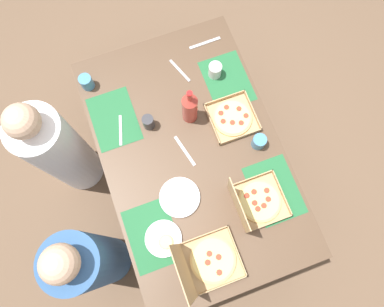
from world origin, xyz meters
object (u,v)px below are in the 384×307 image
Objects in this scene: soda_bottle at (190,108)px; diner_right_seat at (60,151)px; plate_middle at (180,197)px; plate_far_right at (164,239)px; cup_clear_right at (87,82)px; pizza_box_corner_left at (207,262)px; cup_spare at (215,70)px; cup_red at (148,122)px; cup_dark at (259,142)px; pizza_box_corner_right at (255,202)px; pizza_box_edge_far at (232,118)px; diner_left_seat at (91,261)px.

diner_right_seat is at bearing 80.56° from soda_bottle.
soda_bottle is (0.44, -0.22, 0.12)m from plate_middle.
cup_clear_right is at bearing 7.50° from plate_far_right.
diner_right_seat reaches higher than soda_bottle.
pizza_box_corner_left reaches higher than plate_far_right.
soda_bottle is 3.34× the size of cup_spare.
cup_red is at bearing 83.17° from soda_bottle.
cup_dark is (-0.30, -0.31, -0.09)m from soda_bottle.
plate_middle is (0.17, 0.38, -0.04)m from pizza_box_corner_right.
cup_clear_right is at bearing 35.77° from cup_red.
plate_middle is 0.80m from cup_spare.
cup_spare is (0.65, -0.46, 0.04)m from plate_middle.
soda_bottle is 0.92m from diner_right_seat.
pizza_box_edge_far is 0.52m from pizza_box_corner_right.
diner_left_seat is at bearing 69.88° from pizza_box_corner_left.
diner_left_seat reaches higher than pizza_box_corner_left.
pizza_box_corner_left is 3.32× the size of cup_red.
cup_red is (0.13, 0.48, 0.04)m from pizza_box_edge_far.
cup_dark is at bearing -64.94° from plate_far_right.
pizza_box_corner_right is 1.35× the size of plate_middle.
plate_middle is at bearing 65.29° from pizza_box_corner_right.
plate_far_right is at bearing 139.45° from plate_middle.
plate_far_right is 0.17× the size of diner_right_seat.
soda_bottle reaches higher than cup_dark.
cup_dark is at bearing -45.00° from pizza_box_corner_left.
cup_red is 1.14× the size of cup_dark.
pizza_box_corner_left reaches higher than cup_clear_right.
pizza_box_corner_right is 0.64m from soda_bottle.
cup_clear_right is at bearing 14.26° from pizza_box_corner_left.
diner_right_seat is (0.77, 0.46, -0.22)m from plate_far_right.
plate_far_right is at bearing 168.46° from cup_red.
pizza_box_edge_far is at bearing -49.41° from plate_far_right.
cup_clear_right is 1.08m from diner_left_seat.
plate_middle is 0.88m from diner_right_seat.
pizza_box_edge_far is 2.85× the size of cup_clear_right.
cup_dark is (-0.20, -0.08, 0.03)m from pizza_box_edge_far.
pizza_box_corner_right is at bearing -114.71° from plate_middle.
diner_left_seat reaches higher than cup_clear_right.
pizza_box_corner_left is 1.18m from diner_right_seat.
cup_dark is 0.90× the size of cup_spare.
diner_right_seat is at bearing 69.10° from cup_dark.
pizza_box_corner_right reaches higher than pizza_box_edge_far.
cup_red reaches higher than cup_spare.
plate_middle is at bearing 126.81° from pizza_box_edge_far.
diner_right_seat is (0.76, 1.00, -0.26)m from pizza_box_corner_right.
pizza_box_corner_right is 3.30× the size of cup_clear_right.
cup_spare is at bearing -104.44° from cup_clear_right.
plate_far_right is (-0.53, 0.61, -0.00)m from pizza_box_edge_far.
plate_middle is 2.34× the size of cup_red.
cup_spare is at bearing -5.77° from pizza_box_corner_right.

